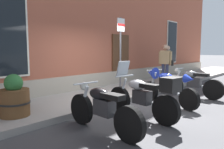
# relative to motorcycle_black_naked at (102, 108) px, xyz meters

# --- Properties ---
(ground_plane) EXTENTS (140.00, 140.00, 0.00)m
(ground_plane) POSITION_rel_motorcycle_black_naked_xyz_m (2.10, 1.08, -0.48)
(ground_plane) COLOR #38383A
(sidewalk) EXTENTS (30.67, 2.28, 0.15)m
(sidewalk) POSITION_rel_motorcycle_black_naked_xyz_m (2.10, 2.21, -0.40)
(sidewalk) COLOR gray
(sidewalk) RESTS_ON ground_plane
(motorcycle_black_naked) EXTENTS (0.62, 2.06, 0.94)m
(motorcycle_black_naked) POSITION_rel_motorcycle_black_naked_xyz_m (0.00, 0.00, 0.00)
(motorcycle_black_naked) COLOR black
(motorcycle_black_naked) RESTS_ON ground_plane
(motorcycle_silver_touring) EXTENTS (0.67, 2.10, 1.34)m
(motorcycle_silver_touring) POSITION_rel_motorcycle_black_naked_xyz_m (1.24, -0.15, 0.08)
(motorcycle_silver_touring) COLOR black
(motorcycle_silver_touring) RESTS_ON ground_plane
(motorcycle_blue_sport) EXTENTS (0.80, 2.08, 1.07)m
(motorcycle_blue_sport) POSITION_rel_motorcycle_black_naked_xyz_m (2.86, 0.15, 0.10)
(motorcycle_blue_sport) COLOR black
(motorcycle_blue_sport) RESTS_ON ground_plane
(motorcycle_grey_naked) EXTENTS (0.62, 2.05, 0.98)m
(motorcycle_grey_naked) POSITION_rel_motorcycle_black_naked_xyz_m (4.41, -0.03, 0.01)
(motorcycle_grey_naked) COLOR black
(motorcycle_grey_naked) RESTS_ON ground_plane
(pedestrian_tan_coat) EXTENTS (0.29, 0.65, 1.71)m
(pedestrian_tan_coat) POSITION_rel_motorcycle_black_naked_xyz_m (5.81, 1.76, 0.64)
(pedestrian_tan_coat) COLOR #2D3351
(pedestrian_tan_coat) RESTS_ON sidewalk
(pedestrian_blue_top) EXTENTS (0.60, 0.43, 1.67)m
(pedestrian_blue_top) POSITION_rel_motorcycle_black_naked_xyz_m (6.44, 2.00, 0.61)
(pedestrian_blue_top) COLOR black
(pedestrian_blue_top) RESTS_ON sidewalk
(parking_sign) EXTENTS (0.36, 0.07, 2.56)m
(parking_sign) POSITION_rel_motorcycle_black_naked_xyz_m (2.79, 1.85, 1.32)
(parking_sign) COLOR #4C4C51
(parking_sign) RESTS_ON sidewalk
(barrel_planter) EXTENTS (0.68, 0.68, 0.94)m
(barrel_planter) POSITION_rel_motorcycle_black_naked_xyz_m (-0.89, 1.86, 0.06)
(barrel_planter) COLOR brown
(barrel_planter) RESTS_ON sidewalk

